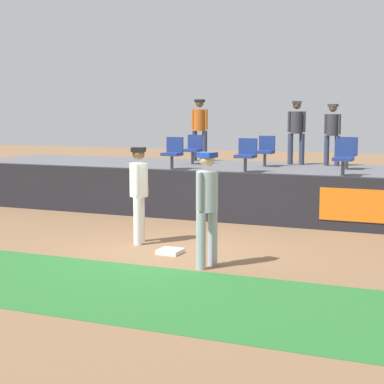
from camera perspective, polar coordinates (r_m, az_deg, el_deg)
The scene contains 16 objects.
ground_plane at distance 11.60m, azimuth -2.35°, elevation -5.38°, with size 60.00×60.00×0.00m, color brown.
grass_foreground_strip at distance 9.48m, azimuth -8.90°, elevation -8.30°, with size 18.00×2.80×0.01m, color #26662B.
first_base at distance 11.45m, azimuth -1.98°, elevation -5.35°, with size 0.40×0.40×0.08m, color white.
player_fielder_home at distance 12.24m, azimuth -4.76°, elevation 0.35°, with size 0.44×0.60×1.86m.
player_runner_visitor at distance 10.26m, azimuth 1.35°, elevation -0.83°, with size 0.43×0.52×1.88m.
field_wall at distance 14.58m, azimuth 3.43°, elevation -0.50°, with size 18.00×0.26×1.16m.
bleacher_platform at distance 17.02m, azimuth 6.31°, elevation 0.36°, with size 18.00×4.80×1.04m, color #59595E.
seat_back_center at distance 17.60m, azimuth 6.62°, elevation 3.82°, with size 0.45×0.44×0.84m.
seat_back_left at distance 18.33m, azimuth 0.13°, elevation 4.00°, with size 0.44×0.44×0.84m.
seat_front_right at distance 15.30m, azimuth 13.46°, elevation 3.18°, with size 0.45×0.44×0.84m.
seat_front_center at distance 15.88m, azimuth 4.89°, elevation 3.49°, with size 0.48×0.44×0.84m.
seat_front_left at distance 16.62m, azimuth -1.71°, elevation 3.67°, with size 0.46×0.44×0.84m.
seat_back_right at distance 17.11m, azimuth 13.78°, elevation 3.57°, with size 0.48×0.44×0.84m.
spectator_hooded at distance 18.31m, azimuth 9.36°, elevation 5.69°, with size 0.50×0.39×1.80m.
spectator_capped at distance 18.10m, azimuth 12.48°, elevation 5.44°, with size 0.47×0.38×1.71m.
spectator_casual at distance 19.54m, azimuth 0.69°, elevation 5.99°, with size 0.53×0.36×1.87m.
Camera 1 is at (4.89, -10.22, 2.51)m, focal length 59.45 mm.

